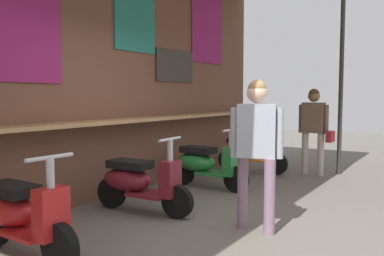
% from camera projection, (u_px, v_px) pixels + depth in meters
% --- Properties ---
extents(ground_plane, '(26.77, 26.77, 0.00)m').
position_uv_depth(ground_plane, '(210.00, 227.00, 4.58)').
color(ground_plane, '#605B54').
extents(market_stall_facade, '(9.56, 2.71, 3.85)m').
position_uv_depth(market_stall_facade, '(90.00, 44.00, 5.40)').
color(market_stall_facade, brown).
rests_on(market_stall_facade, ground_plane).
extents(scooter_red, '(0.46, 1.40, 0.97)m').
position_uv_depth(scooter_red, '(19.00, 213.00, 3.75)').
color(scooter_red, red).
rests_on(scooter_red, ground_plane).
extents(scooter_maroon, '(0.49, 1.40, 0.97)m').
position_uv_depth(scooter_maroon, '(138.00, 181.00, 5.16)').
color(scooter_maroon, maroon).
rests_on(scooter_maroon, ground_plane).
extents(scooter_green, '(0.46, 1.40, 0.97)m').
position_uv_depth(scooter_green, '(204.00, 164.00, 6.53)').
color(scooter_green, '#237533').
rests_on(scooter_green, ground_plane).
extents(scooter_orange, '(0.46, 1.40, 0.97)m').
position_uv_depth(scooter_orange, '(248.00, 152.00, 7.91)').
color(scooter_orange, orange).
rests_on(scooter_orange, ground_plane).
extents(shopper_with_handbag, '(0.26, 0.64, 1.60)m').
position_uv_depth(shopper_with_handbag, '(314.00, 123.00, 7.54)').
color(shopper_with_handbag, '#ADA393').
rests_on(shopper_with_handbag, ground_plane).
extents(shopper_browsing, '(0.32, 0.54, 1.64)m').
position_uv_depth(shopper_browsing, '(256.00, 139.00, 4.38)').
color(shopper_browsing, gray).
rests_on(shopper_browsing, ground_plane).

